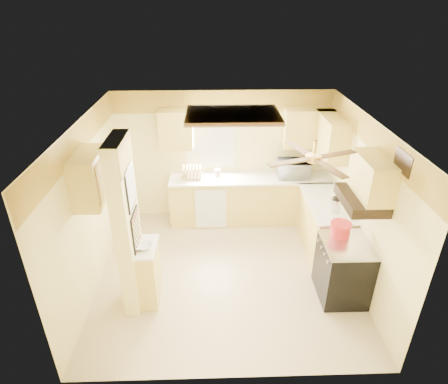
{
  "coord_description": "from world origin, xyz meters",
  "views": [
    {
      "loc": [
        -0.19,
        -4.77,
        3.99
      ],
      "look_at": [
        -0.03,
        0.35,
        1.29
      ],
      "focal_mm": 30.0,
      "sensor_mm": 36.0,
      "label": 1
    }
  ],
  "objects_px": {
    "stove": "(343,269)",
    "microwave": "(294,169)",
    "dutch_oven": "(341,229)",
    "kettle": "(336,205)",
    "bowl": "(144,246)"
  },
  "relations": [
    {
      "from": "stove",
      "to": "microwave",
      "type": "distance_m",
      "value": 2.26
    },
    {
      "from": "kettle",
      "to": "microwave",
      "type": "bearing_deg",
      "value": 107.57
    },
    {
      "from": "microwave",
      "to": "kettle",
      "type": "relative_size",
      "value": 2.28
    },
    {
      "from": "dutch_oven",
      "to": "kettle",
      "type": "bearing_deg",
      "value": 80.04
    },
    {
      "from": "kettle",
      "to": "stove",
      "type": "bearing_deg",
      "value": -94.02
    },
    {
      "from": "kettle",
      "to": "bowl",
      "type": "bearing_deg",
      "value": -163.02
    },
    {
      "from": "stove",
      "to": "microwave",
      "type": "height_order",
      "value": "microwave"
    },
    {
      "from": "microwave",
      "to": "kettle",
      "type": "xyz_separation_m",
      "value": [
        0.41,
        -1.3,
        -0.04
      ]
    },
    {
      "from": "kettle",
      "to": "dutch_oven",
      "type": "bearing_deg",
      "value": -99.96
    },
    {
      "from": "dutch_oven",
      "to": "kettle",
      "type": "xyz_separation_m",
      "value": [
        0.11,
        0.62,
        0.04
      ]
    },
    {
      "from": "stove",
      "to": "dutch_oven",
      "type": "distance_m",
      "value": 0.6
    },
    {
      "from": "microwave",
      "to": "kettle",
      "type": "bearing_deg",
      "value": 109.67
    },
    {
      "from": "stove",
      "to": "dutch_oven",
      "type": "relative_size",
      "value": 3.01
    },
    {
      "from": "stove",
      "to": "dutch_oven",
      "type": "xyz_separation_m",
      "value": [
        -0.05,
        0.21,
        0.56
      ]
    },
    {
      "from": "bowl",
      "to": "kettle",
      "type": "relative_size",
      "value": 0.85
    }
  ]
}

